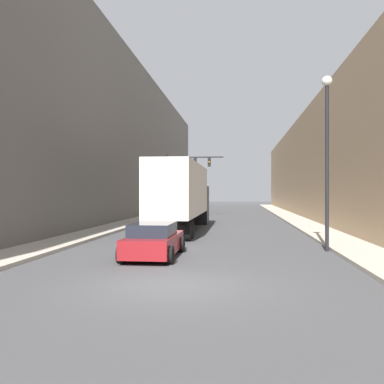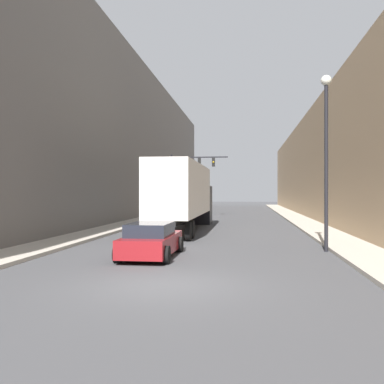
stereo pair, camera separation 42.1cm
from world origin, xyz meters
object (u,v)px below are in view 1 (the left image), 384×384
traffic_signal_gantry (182,172)px  street_lamp (327,140)px  sedan_car (154,241)px  semi_truck (183,194)px

traffic_signal_gantry → street_lamp: (9.48, -24.82, 0.18)m
sedan_car → street_lamp: street_lamp is taller
traffic_signal_gantry → semi_truck: bearing=-82.3°
semi_truck → street_lamp: street_lamp is taller
street_lamp → semi_truck: bearing=129.5°
semi_truck → street_lamp: 11.76m
semi_truck → street_lamp: size_ratio=1.93×
semi_truck → traffic_signal_gantry: 16.20m
sedan_car → traffic_signal_gantry: traffic_signal_gantry is taller
semi_truck → sedan_car: bearing=-88.1°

